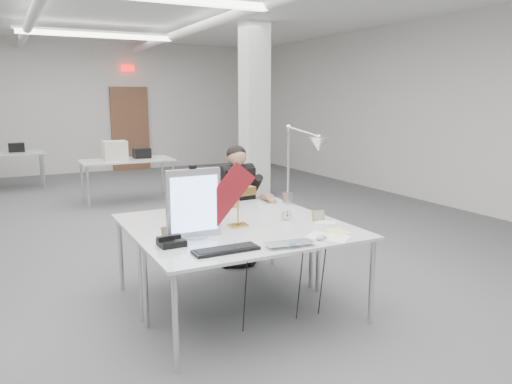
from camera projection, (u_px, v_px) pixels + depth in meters
room_shell at (163, 110)px, 6.13m from camera, size 10.04×14.04×3.24m
desk_main at (260, 239)px, 3.99m from camera, size 1.80×0.90×0.02m
desk_second at (216, 215)px, 4.78m from camera, size 1.80×0.90×0.02m
bg_desk_a at (127, 160)px, 8.89m from camera, size 1.60×0.80×0.02m
bg_desk_b at (0, 154)px, 9.91m from camera, size 1.60×0.80×0.02m
office_chair at (235, 214)px, 5.60m from camera, size 0.67×0.67×1.14m
seated_person at (237, 185)px, 5.49m from camera, size 0.66×0.76×0.99m
monitor at (194, 203)px, 3.94m from camera, size 0.45×0.05×0.55m
pennant at (227, 194)px, 4.02m from camera, size 0.48×0.09×0.52m
keyboard at (226, 250)px, 3.62m from camera, size 0.49×0.16×0.02m
laptop at (292, 246)px, 3.70m from camera, size 0.40×0.29×0.03m
mouse at (322, 238)px, 3.91m from camera, size 0.10×0.06×0.04m
bankers_lamp at (238, 209)px, 4.30m from camera, size 0.28×0.13×0.30m
desk_phone at (172, 243)px, 3.76m from camera, size 0.20×0.18×0.05m
picture_frame_left at (169, 232)px, 3.95m from camera, size 0.13×0.05×0.10m
picture_frame_right at (318, 215)px, 4.51m from camera, size 0.13×0.05×0.10m
desk_clock at (286, 215)px, 4.54m from camera, size 0.10×0.05×0.10m
paper_stack_a at (328, 237)px, 3.98m from camera, size 0.38×0.40×0.01m
paper_stack_b at (338, 232)px, 4.14m from camera, size 0.17×0.23×0.01m
paper_stack_c at (325, 222)px, 4.45m from camera, size 0.22×0.21×0.01m
beige_monitor at (194, 197)px, 4.74m from camera, size 0.45×0.44×0.34m
architect_lamp at (301, 169)px, 4.94m from camera, size 0.24×0.64×0.81m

